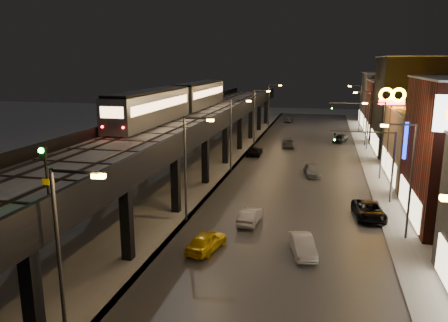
{
  "coord_description": "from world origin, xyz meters",
  "views": [
    {
      "loc": [
        10.5,
        -20.78,
        13.39
      ],
      "look_at": [
        2.16,
        15.04,
        5.0
      ],
      "focal_mm": 35.0,
      "sensor_mm": 36.0,
      "label": 1
    }
  ],
  "objects_px": {
    "car_near_white": "(250,216)",
    "car_onc_dark": "(369,211)",
    "car_mid_dark": "(288,143)",
    "car_far_white": "(288,119)",
    "car_onc_white": "(312,171)",
    "car_onc_red": "(340,139)",
    "subway_train": "(179,100)",
    "rail_signal": "(45,164)",
    "car_onc_silver": "(303,246)",
    "car_taxi": "(206,242)",
    "car_mid_silver": "(254,151)"
  },
  "relations": [
    {
      "from": "subway_train",
      "to": "car_mid_dark",
      "type": "height_order",
      "value": "subway_train"
    },
    {
      "from": "car_onc_dark",
      "to": "car_onc_white",
      "type": "distance_m",
      "value": 14.74
    },
    {
      "from": "car_far_white",
      "to": "car_onc_red",
      "type": "height_order",
      "value": "car_far_white"
    },
    {
      "from": "car_near_white",
      "to": "car_onc_silver",
      "type": "distance_m",
      "value": 7.03
    },
    {
      "from": "car_onc_silver",
      "to": "car_onc_dark",
      "type": "distance_m",
      "value": 10.13
    },
    {
      "from": "car_near_white",
      "to": "car_mid_silver",
      "type": "xyz_separation_m",
      "value": [
        -4.04,
        27.25,
        -0.06
      ]
    },
    {
      "from": "car_near_white",
      "to": "car_onc_white",
      "type": "height_order",
      "value": "car_near_white"
    },
    {
      "from": "car_taxi",
      "to": "car_mid_silver",
      "type": "xyz_separation_m",
      "value": [
        -1.91,
        33.39,
        -0.09
      ]
    },
    {
      "from": "car_near_white",
      "to": "car_mid_silver",
      "type": "relative_size",
      "value": 0.92
    },
    {
      "from": "rail_signal",
      "to": "car_onc_dark",
      "type": "xyz_separation_m",
      "value": [
        16.72,
        20.56,
        -8.02
      ]
    },
    {
      "from": "car_mid_silver",
      "to": "car_far_white",
      "type": "relative_size",
      "value": 0.98
    },
    {
      "from": "car_near_white",
      "to": "car_onc_dark",
      "type": "relative_size",
      "value": 0.79
    },
    {
      "from": "rail_signal",
      "to": "car_onc_dark",
      "type": "bearing_deg",
      "value": 50.88
    },
    {
      "from": "car_taxi",
      "to": "car_mid_silver",
      "type": "relative_size",
      "value": 0.93
    },
    {
      "from": "car_mid_silver",
      "to": "car_onc_silver",
      "type": "height_order",
      "value": "car_onc_silver"
    },
    {
      "from": "subway_train",
      "to": "rail_signal",
      "type": "bearing_deg",
      "value": -80.47
    },
    {
      "from": "car_taxi",
      "to": "car_far_white",
      "type": "distance_m",
      "value": 70.42
    },
    {
      "from": "car_taxi",
      "to": "car_onc_silver",
      "type": "bearing_deg",
      "value": -160.15
    },
    {
      "from": "car_mid_silver",
      "to": "car_near_white",
      "type": "bearing_deg",
      "value": 97.89
    },
    {
      "from": "car_near_white",
      "to": "car_onc_silver",
      "type": "xyz_separation_m",
      "value": [
        4.67,
        -5.25,
        0.01
      ]
    },
    {
      "from": "subway_train",
      "to": "car_onc_white",
      "type": "xyz_separation_m",
      "value": [
        17.83,
        -3.79,
        -7.85
      ]
    },
    {
      "from": "car_taxi",
      "to": "car_mid_dark",
      "type": "height_order",
      "value": "car_taxi"
    },
    {
      "from": "rail_signal",
      "to": "car_mid_dark",
      "type": "bearing_deg",
      "value": 82.25
    },
    {
      "from": "car_onc_white",
      "to": "car_onc_red",
      "type": "height_order",
      "value": "car_onc_red"
    },
    {
      "from": "car_near_white",
      "to": "car_onc_white",
      "type": "relative_size",
      "value": 0.95
    },
    {
      "from": "car_onc_silver",
      "to": "car_onc_dark",
      "type": "xyz_separation_m",
      "value": [
        5.21,
        8.69,
        0.04
      ]
    },
    {
      "from": "car_near_white",
      "to": "car_mid_dark",
      "type": "relative_size",
      "value": 0.86
    },
    {
      "from": "car_mid_dark",
      "to": "car_far_white",
      "type": "height_order",
      "value": "car_far_white"
    },
    {
      "from": "car_onc_red",
      "to": "car_onc_silver",
      "type": "bearing_deg",
      "value": -75.98
    },
    {
      "from": "car_taxi",
      "to": "car_onc_silver",
      "type": "relative_size",
      "value": 1.0
    },
    {
      "from": "car_onc_red",
      "to": "car_mid_silver",
      "type": "bearing_deg",
      "value": -113.84
    },
    {
      "from": "subway_train",
      "to": "car_taxi",
      "type": "height_order",
      "value": "subway_train"
    },
    {
      "from": "car_onc_dark",
      "to": "subway_train",
      "type": "bearing_deg",
      "value": 136.33
    },
    {
      "from": "car_near_white",
      "to": "car_far_white",
      "type": "bearing_deg",
      "value": -84.43
    },
    {
      "from": "subway_train",
      "to": "car_mid_silver",
      "type": "height_order",
      "value": "subway_train"
    },
    {
      "from": "car_far_white",
      "to": "car_onc_white",
      "type": "distance_m",
      "value": 47.58
    },
    {
      "from": "car_taxi",
      "to": "car_far_white",
      "type": "xyz_separation_m",
      "value": [
        -0.14,
        70.42,
        0.06
      ]
    },
    {
      "from": "car_far_white",
      "to": "car_onc_dark",
      "type": "height_order",
      "value": "car_far_white"
    },
    {
      "from": "car_onc_red",
      "to": "car_onc_white",
      "type": "bearing_deg",
      "value": -80.51
    },
    {
      "from": "subway_train",
      "to": "car_far_white",
      "type": "height_order",
      "value": "subway_train"
    },
    {
      "from": "car_taxi",
      "to": "car_mid_dark",
      "type": "xyz_separation_m",
      "value": [
        2.36,
        40.93,
        -0.02
      ]
    },
    {
      "from": "car_onc_silver",
      "to": "car_onc_white",
      "type": "height_order",
      "value": "car_onc_silver"
    },
    {
      "from": "car_mid_silver",
      "to": "car_onc_silver",
      "type": "relative_size",
      "value": 1.08
    },
    {
      "from": "car_onc_dark",
      "to": "car_far_white",
      "type": "bearing_deg",
      "value": 94.82
    },
    {
      "from": "car_far_white",
      "to": "car_taxi",
      "type": "bearing_deg",
      "value": 95.48
    },
    {
      "from": "subway_train",
      "to": "rail_signal",
      "type": "relative_size",
      "value": 12.85
    },
    {
      "from": "subway_train",
      "to": "car_onc_dark",
      "type": "relative_size",
      "value": 7.48
    },
    {
      "from": "car_onc_white",
      "to": "car_mid_dark",
      "type": "bearing_deg",
      "value": 93.47
    },
    {
      "from": "rail_signal",
      "to": "car_taxi",
      "type": "relative_size",
      "value": 0.73
    },
    {
      "from": "car_taxi",
      "to": "car_near_white",
      "type": "bearing_deg",
      "value": -96.78
    }
  ]
}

